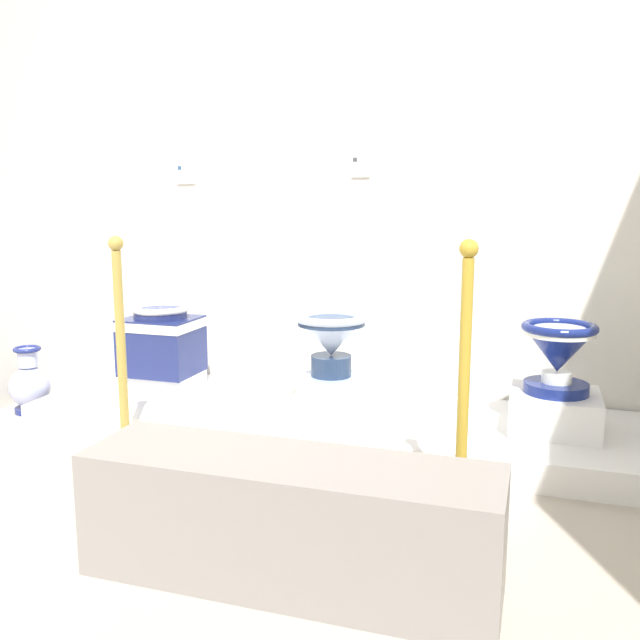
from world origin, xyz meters
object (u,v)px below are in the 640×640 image
(info_placard_second, at_px, (361,166))
(antique_toilet_leftmost, at_px, (331,344))
(plinth_block_leftmost, at_px, (331,401))
(stanchion_post_near_left, at_px, (124,404))
(plinth_block_tall_cobalt, at_px, (554,411))
(decorative_vase_corner, at_px, (30,384))
(stanchion_post_near_right, at_px, (461,456))
(info_placard_first, at_px, (186,174))
(antique_toilet_slender_white, at_px, (161,338))
(antique_toilet_tall_cobalt, at_px, (558,350))
(museum_bench, at_px, (289,521))
(plinth_block_slender_white, at_px, (163,381))

(info_placard_second, bearing_deg, antique_toilet_leftmost, -91.28)
(plinth_block_leftmost, height_order, stanchion_post_near_left, stanchion_post_near_left)
(plinth_block_tall_cobalt, distance_m, decorative_vase_corner, 2.80)
(plinth_block_leftmost, height_order, stanchion_post_near_right, stanchion_post_near_right)
(info_placard_first, height_order, decorative_vase_corner, info_placard_first)
(plinth_block_leftmost, bearing_deg, info_placard_second, 88.72)
(antique_toilet_slender_white, height_order, stanchion_post_near_right, stanchion_post_near_right)
(antique_toilet_tall_cobalt, xyz_separation_m, info_placard_second, (-1.05, 0.43, 0.85))
(plinth_block_tall_cobalt, relative_size, museum_bench, 0.30)
(antique_toilet_slender_white, bearing_deg, stanchion_post_near_right, -29.06)
(info_placard_second, bearing_deg, stanchion_post_near_left, -121.50)
(antique_toilet_slender_white, distance_m, plinth_block_tall_cobalt, 2.09)
(plinth_block_tall_cobalt, relative_size, stanchion_post_near_right, 0.38)
(plinth_block_slender_white, bearing_deg, antique_toilet_leftmost, -6.35)
(plinth_block_leftmost, bearing_deg, antique_toilet_tall_cobalt, 3.44)
(plinth_block_tall_cobalt, bearing_deg, plinth_block_slender_white, 178.62)
(info_placard_second, bearing_deg, info_placard_first, 180.00)
(antique_toilet_leftmost, xyz_separation_m, stanchion_post_near_right, (0.73, -0.86, -0.17))
(antique_toilet_tall_cobalt, height_order, info_placard_first, info_placard_first)
(decorative_vase_corner, height_order, stanchion_post_near_left, stanchion_post_near_left)
(decorative_vase_corner, bearing_deg, museum_bench, -30.52)
(decorative_vase_corner, xyz_separation_m, stanchion_post_near_left, (1.01, -0.59, 0.15))
(info_placard_first, bearing_deg, plinth_block_leftmost, -25.42)
(antique_toilet_leftmost, height_order, info_placard_first, info_placard_first)
(info_placard_first, height_order, info_placard_second, info_placard_second)
(antique_toilet_leftmost, bearing_deg, plinth_block_tall_cobalt, 3.44)
(antique_toilet_tall_cobalt, xyz_separation_m, stanchion_post_near_left, (-1.78, -0.76, -0.20))
(plinth_block_slender_white, bearing_deg, stanchion_post_near_left, -69.93)
(plinth_block_slender_white, bearing_deg, antique_toilet_slender_white, -90.00)
(antique_toilet_leftmost, relative_size, info_placard_second, 3.29)
(stanchion_post_near_left, height_order, stanchion_post_near_right, stanchion_post_near_right)
(antique_toilet_leftmost, distance_m, decorative_vase_corner, 1.77)
(info_placard_second, relative_size, stanchion_post_near_left, 0.11)
(plinth_block_slender_white, height_order, museum_bench, museum_bench)
(antique_toilet_slender_white, height_order, info_placard_second, info_placard_second)
(museum_bench, bearing_deg, antique_toilet_slender_white, 132.32)
(antique_toilet_tall_cobalt, bearing_deg, info_placard_second, 157.46)
(antique_toilet_leftmost, bearing_deg, museum_bench, -78.62)
(info_placard_first, distance_m, stanchion_post_near_left, 1.61)
(antique_toilet_slender_white, distance_m, stanchion_post_near_right, 2.01)
(antique_toilet_slender_white, height_order, plinth_block_tall_cobalt, antique_toilet_slender_white)
(antique_toilet_leftmost, relative_size, plinth_block_tall_cobalt, 0.96)
(info_placard_second, bearing_deg, decorative_vase_corner, -160.71)
(museum_bench, bearing_deg, plinth_block_tall_cobalt, 59.57)
(info_placard_first, bearing_deg, plinth_block_tall_cobalt, -11.66)
(plinth_block_tall_cobalt, bearing_deg, antique_toilet_leftmost, -176.56)
(stanchion_post_near_right, bearing_deg, info_placard_second, 118.03)
(antique_toilet_tall_cobalt, xyz_separation_m, stanchion_post_near_right, (-0.32, -0.93, -0.20))
(stanchion_post_near_left, bearing_deg, decorative_vase_corner, 150.01)
(info_placard_first, xyz_separation_m, museum_bench, (1.31, -1.79, -1.13))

